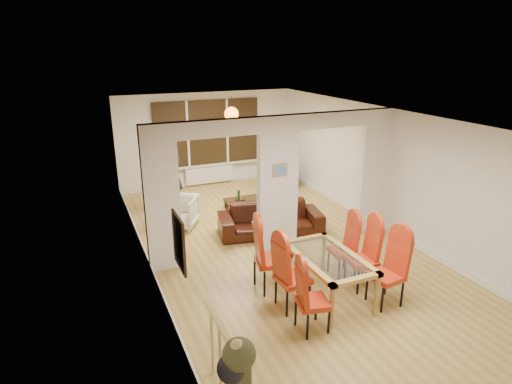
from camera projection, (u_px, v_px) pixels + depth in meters
floor at (277, 246)px, 8.53m from camera, size 5.00×9.00×0.01m
room_walls at (278, 184)px, 8.11m from camera, size 5.00×9.00×2.60m
divider_wall at (278, 184)px, 8.11m from camera, size 5.00×0.18×2.60m
bay_window_blinds at (208, 133)px, 11.90m from camera, size 3.00×0.08×1.80m
radiator at (210, 174)px, 12.25m from camera, size 1.40×0.08×0.50m
pendant_light at (231, 114)px, 10.81m from camera, size 0.36×0.36×0.36m
stair_newel at (221, 354)px, 4.72m from camera, size 0.40×1.20×1.10m
wall_poster at (179, 242)px, 5.00m from camera, size 0.04×0.52×0.67m
pillar_photo at (280, 170)px, 7.92m from camera, size 0.30×0.03×0.25m
dining_table at (327, 277)px, 6.68m from camera, size 0.87×1.55×0.73m
dining_chair_la at (313, 297)px, 5.85m from camera, size 0.49×0.49×1.04m
dining_chair_lb at (293, 274)px, 6.35m from camera, size 0.50×0.50×1.13m
dining_chair_lc at (271, 256)px, 6.86m from camera, size 0.55×0.55×1.18m
dining_chair_ra at (386, 271)px, 6.45m from camera, size 0.51×0.51×1.12m
dining_chair_rb at (362, 256)px, 6.91m from camera, size 0.49×0.49×1.11m
dining_chair_rc at (343, 248)px, 7.31m from camera, size 0.45×0.45×1.02m
sofa at (271, 219)px, 9.02m from camera, size 2.29×1.26×0.63m
armchair at (179, 212)px, 9.36m from camera, size 1.02×1.03×0.69m
person at (172, 172)px, 10.12m from camera, size 0.81×0.69×1.89m
television at (287, 175)px, 12.20m from camera, size 0.97×0.43×0.57m
coffee_table at (245, 203)px, 10.54m from camera, size 1.07×0.70×0.23m
bottle at (239, 195)px, 10.39m from camera, size 0.06×0.06×0.25m
bowl at (240, 200)px, 10.36m from camera, size 0.23×0.23×0.06m
shoes at (284, 254)px, 8.09m from camera, size 0.24×0.26×0.10m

